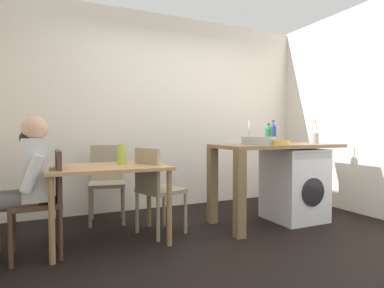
% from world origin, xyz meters
% --- Properties ---
extents(ground_plane, '(5.46, 5.46, 0.00)m').
position_xyz_m(ground_plane, '(0.00, 0.00, 0.00)').
color(ground_plane, black).
extents(wall_back, '(4.60, 0.10, 2.70)m').
position_xyz_m(wall_back, '(0.00, 1.75, 1.35)').
color(wall_back, silver).
rests_on(wall_back, ground_plane).
extents(dining_table, '(1.10, 0.76, 0.74)m').
position_xyz_m(dining_table, '(-1.05, 0.56, 0.64)').
color(dining_table, tan).
rests_on(dining_table, ground_plane).
extents(chair_person_seat, '(0.41, 0.41, 0.90)m').
position_xyz_m(chair_person_seat, '(-1.59, 0.46, 0.51)').
color(chair_person_seat, '#4C3323').
rests_on(chair_person_seat, ground_plane).
extents(chair_opposite, '(0.51, 0.51, 0.90)m').
position_xyz_m(chair_opposite, '(-0.57, 0.58, 0.51)').
color(chair_opposite, gray).
rests_on(chair_opposite, ground_plane).
extents(chair_spare_by_wall, '(0.46, 0.46, 0.90)m').
position_xyz_m(chair_spare_by_wall, '(-0.94, 1.33, 0.51)').
color(chair_spare_by_wall, gray).
rests_on(chair_spare_by_wall, ground_plane).
extents(seated_person, '(0.50, 0.52, 1.20)m').
position_xyz_m(seated_person, '(-1.76, 0.45, 0.67)').
color(seated_person, '#595651').
rests_on(seated_person, ground_plane).
extents(kitchen_counter, '(1.50, 0.68, 0.92)m').
position_xyz_m(kitchen_counter, '(0.66, 0.44, 0.76)').
color(kitchen_counter, olive).
rests_on(kitchen_counter, ground_plane).
extents(washing_machine, '(0.60, 0.61, 0.86)m').
position_xyz_m(washing_machine, '(1.13, 0.43, 0.43)').
color(washing_machine, silver).
rests_on(washing_machine, ground_plane).
extents(sink_basin, '(0.38, 0.38, 0.09)m').
position_xyz_m(sink_basin, '(0.61, 0.44, 0.97)').
color(sink_basin, '#9EA0A5').
rests_on(sink_basin, kitchen_counter).
extents(tap, '(0.02, 0.02, 0.28)m').
position_xyz_m(tap, '(0.61, 0.62, 1.06)').
color(tap, '#B2B2B7').
rests_on(tap, kitchen_counter).
extents(bottle_tall_green, '(0.08, 0.08, 0.25)m').
position_xyz_m(bottle_tall_green, '(0.90, 0.63, 1.03)').
color(bottle_tall_green, '#19592D').
rests_on(bottle_tall_green, kitchen_counter).
extents(bottle_squat_brown, '(0.07, 0.07, 0.29)m').
position_xyz_m(bottle_squat_brown, '(1.02, 0.69, 1.05)').
color(bottle_squat_brown, navy).
rests_on(bottle_squat_brown, kitchen_counter).
extents(mixing_bowl, '(0.19, 0.19, 0.05)m').
position_xyz_m(mixing_bowl, '(0.76, 0.24, 0.95)').
color(mixing_bowl, gold).
rests_on(mixing_bowl, kitchen_counter).
extents(utensil_crock, '(0.11, 0.11, 0.30)m').
position_xyz_m(utensil_crock, '(1.50, 0.49, 0.99)').
color(utensil_crock, gray).
rests_on(utensil_crock, kitchen_counter).
extents(vase, '(0.09, 0.09, 0.20)m').
position_xyz_m(vase, '(-0.90, 0.66, 0.84)').
color(vase, '#A8C63D').
rests_on(vase, dining_table).
extents(scissors, '(0.15, 0.06, 0.01)m').
position_xyz_m(scissors, '(0.82, 0.34, 0.92)').
color(scissors, '#B2B2B7').
rests_on(scissors, kitchen_counter).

